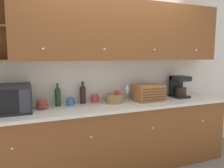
{
  "coord_description": "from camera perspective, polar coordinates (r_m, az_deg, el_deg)",
  "views": [
    {
      "loc": [
        -1.11,
        -2.95,
        1.6
      ],
      "look_at": [
        0.0,
        -0.21,
        1.2
      ],
      "focal_mm": 35.0,
      "sensor_mm": 36.0,
      "label": 1
    }
  ],
  "objects": [
    {
      "name": "counter_unit",
      "position": [
        3.09,
        0.65,
        -13.78
      ],
      "size": [
        3.39,
        0.63,
        0.94
      ],
      "color": "brown",
      "rests_on": "ground_plane"
    },
    {
      "name": "backsplash_panel",
      "position": [
        3.17,
        -1.38,
        0.98
      ],
      "size": [
        3.37,
        0.01,
        0.59
      ],
      "color": "silver",
      "rests_on": "counter_unit"
    },
    {
      "name": "storage_canister",
      "position": [
        3.53,
        12.76,
        -1.86
      ],
      "size": [
        0.14,
        0.14,
        0.18
      ],
      "color": "silver",
      "rests_on": "counter_unit"
    },
    {
      "name": "bread_box",
      "position": [
        3.19,
        9.47,
        -2.26
      ],
      "size": [
        0.4,
        0.3,
        0.24
      ],
      "color": "#996033",
      "rests_on": "counter_unit"
    },
    {
      "name": "upper_cabinets",
      "position": [
        3.08,
        2.73,
        13.63
      ],
      "size": [
        3.37,
        0.36,
        0.8
      ],
      "color": "brown",
      "rests_on": "backsplash_panel"
    },
    {
      "name": "microwave",
      "position": [
        2.76,
        -25.79,
        -3.55
      ],
      "size": [
        0.53,
        0.39,
        0.32
      ],
      "color": "black",
      "rests_on": "counter_unit"
    },
    {
      "name": "coffee_maker",
      "position": [
        3.58,
        17.09,
        -0.61
      ],
      "size": [
        0.23,
        0.26,
        0.33
      ],
      "color": "black",
      "rests_on": "counter_unit"
    },
    {
      "name": "fruit_basket",
      "position": [
        3.04,
        0.63,
        -3.71
      ],
      "size": [
        0.26,
        0.26,
        0.18
      ],
      "color": "#937047",
      "rests_on": "counter_unit"
    },
    {
      "name": "wall_back",
      "position": [
        3.2,
        -1.61,
        2.29
      ],
      "size": [
        5.77,
        0.06,
        2.6
      ],
      "color": "silver",
      "rests_on": "ground_plane"
    },
    {
      "name": "bowl_stack_on_counter",
      "position": [
        2.84,
        -17.82,
        -5.04
      ],
      "size": [
        0.16,
        0.16,
        0.12
      ],
      "color": "#9E473D",
      "rests_on": "counter_unit"
    },
    {
      "name": "wine_bottle",
      "position": [
        2.92,
        -14.0,
        -2.99
      ],
      "size": [
        0.07,
        0.07,
        0.3
      ],
      "color": "#19381E",
      "rests_on": "counter_unit"
    },
    {
      "name": "wine_glass",
      "position": [
        3.19,
        3.92,
        -1.54
      ],
      "size": [
        0.07,
        0.07,
        0.23
      ],
      "color": "silver",
      "rests_on": "counter_unit"
    },
    {
      "name": "mug",
      "position": [
        2.93,
        -10.82,
        -4.55
      ],
      "size": [
        0.11,
        0.09,
        0.1
      ],
      "color": "#38669E",
      "rests_on": "counter_unit"
    },
    {
      "name": "mug_blue_second",
      "position": [
        3.07,
        -4.44,
        -3.77
      ],
      "size": [
        0.1,
        0.09,
        0.11
      ],
      "color": "#B73D38",
      "rests_on": "counter_unit"
    },
    {
      "name": "second_wine_bottle",
      "position": [
        3.0,
        -7.63,
        -2.49
      ],
      "size": [
        0.08,
        0.08,
        0.3
      ],
      "color": "black",
      "rests_on": "counter_unit"
    },
    {
      "name": "ground_plane",
      "position": [
        3.54,
        -1.35,
        -19.22
      ],
      "size": [
        24.0,
        24.0,
        0.0
      ],
      "primitive_type": "plane",
      "color": "slate"
    }
  ]
}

